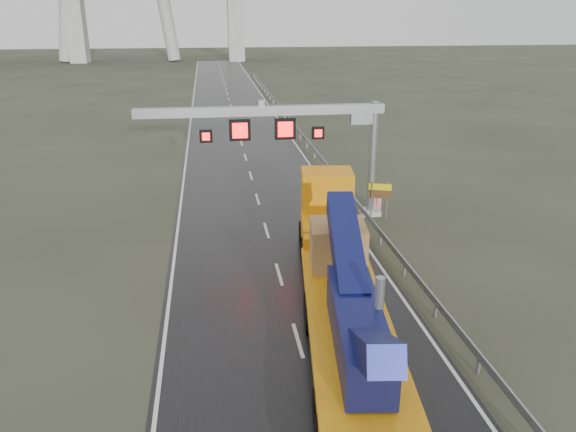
{
  "coord_description": "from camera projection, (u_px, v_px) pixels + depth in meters",
  "views": [
    {
      "loc": [
        -3.07,
        -14.94,
        12.27
      ],
      "look_at": [
        0.4,
        9.68,
        3.2
      ],
      "focal_mm": 35.0,
      "sensor_mm": 36.0,
      "label": 1
    }
  ],
  "objects": [
    {
      "name": "road",
      "position": [
        241.0,
        143.0,
        55.72
      ],
      "size": [
        11.0,
        200.0,
        0.02
      ],
      "primitive_type": "cube",
      "color": "black",
      "rests_on": "ground"
    },
    {
      "name": "sign_gantry",
      "position": [
        297.0,
        130.0,
        33.6
      ],
      "size": [
        14.9,
        1.2,
        7.42
      ],
      "color": "#A7A6A2",
      "rests_on": "ground"
    },
    {
      "name": "striped_barrier",
      "position": [
        376.0,
        203.0,
        36.55
      ],
      "size": [
        0.66,
        0.39,
        1.08
      ],
      "primitive_type": "cube",
      "rotation": [
        0.0,
        0.0,
        0.08
      ],
      "color": "red",
      "rests_on": "ground"
    },
    {
      "name": "exit_sign_pair",
      "position": [
        380.0,
        194.0,
        34.62
      ],
      "size": [
        1.34,
        0.51,
        2.39
      ],
      "rotation": [
        0.0,
        0.0,
        -0.33
      ],
      "color": "gray",
      "rests_on": "ground"
    },
    {
      "name": "guardrail",
      "position": [
        321.0,
        159.0,
        46.98
      ],
      "size": [
        0.2,
        140.0,
        1.4
      ],
      "primitive_type": null,
      "color": "gray",
      "rests_on": "ground"
    },
    {
      "name": "ground",
      "position": [
        317.0,
        407.0,
        18.51
      ],
      "size": [
        400.0,
        400.0,
        0.0
      ],
      "primitive_type": "plane",
      "color": "#303324",
      "rests_on": "ground"
    },
    {
      "name": "heavy_haul_truck",
      "position": [
        340.0,
        266.0,
        24.25
      ],
      "size": [
        5.6,
        21.35,
        4.97
      ],
      "rotation": [
        0.0,
        0.0,
        -0.12
      ],
      "color": "orange",
      "rests_on": "ground"
    }
  ]
}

